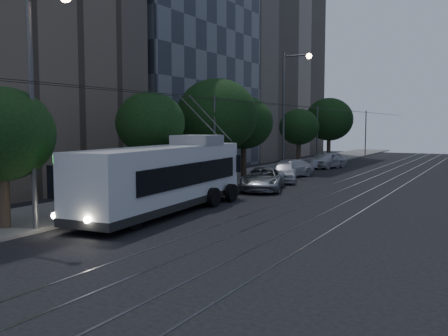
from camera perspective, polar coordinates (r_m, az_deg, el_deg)
name	(u,v)px	position (r m, az deg, el deg)	size (l,w,h in m)	color
ground	(204,227)	(20.49, -2.30, -6.78)	(120.00, 120.00, 0.00)	black
sidewalk	(252,174)	(41.43, 3.23, -0.70)	(5.00, 90.00, 0.15)	slate
tram_rails	(375,182)	(38.19, 16.87, -1.49)	(4.52, 90.00, 0.02)	gray
overhead_wires	(281,133)	(40.20, 6.50, 3.95)	(2.23, 90.00, 6.00)	black
building_glass_mid	(153,27)	(49.83, -8.08, 15.64)	(14.40, 18.40, 26.80)	#343943
building_tan_far	(247,22)	(67.36, 2.63, 16.33)	(14.40, 22.40, 34.80)	gray
trolleybus	(166,177)	(23.83, -6.62, -1.07)	(3.53, 12.24, 5.63)	silver
pickup_silver	(263,179)	(31.84, 4.48, -1.26)	(2.38, 5.17, 1.44)	#A1A4A8
car_white_a	(284,172)	(36.40, 6.86, -0.48)	(1.72, 4.28, 1.46)	silver
car_white_b	(288,168)	(39.98, 7.29, -0.04)	(1.95, 4.79, 1.39)	silver
car_white_c	(323,161)	(48.55, 11.29, 0.77)	(1.45, 4.16, 1.37)	#B8B8BC
car_white_d	(328,160)	(48.92, 11.83, 0.91)	(1.86, 4.62, 1.58)	silver
tree_0	(2,135)	(21.20, -24.07, 3.51)	(4.08, 4.08, 5.65)	#32251C
tree_1	(150,124)	(28.70, -8.41, 5.05)	(3.93, 3.93, 6.03)	#32251C
tree_2	(217,116)	(34.04, -0.81, 6.01)	(5.56, 5.56, 7.30)	#32251C
tree_3	(244,123)	(38.71, 2.27, 5.19)	(4.56, 4.56, 6.38)	#32251C
tree_4	(299,127)	(48.37, 8.57, 4.64)	(3.81, 3.81, 5.67)	#32251C
tree_5	(329,119)	(57.39, 11.92, 5.45)	(5.33, 5.33, 7.15)	#32251C
streetlamp_near	(38,87)	(20.15, -20.44, 8.64)	(2.25, 0.44, 9.17)	#505052
streetlamp_far	(288,101)	(41.16, 7.36, 7.58)	(2.44, 0.44, 10.07)	#505052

